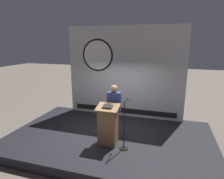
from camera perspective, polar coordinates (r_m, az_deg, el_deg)
The scene contains 6 objects.
ground_plane at distance 6.55m, azimuth -0.52°, elevation -15.63°, with size 40.00×40.00×0.00m, color #6B6056.
stage_platform at distance 6.47m, azimuth -0.52°, elevation -14.47°, with size 6.40×4.00×0.30m, color black.
banner_display at distance 7.58m, azimuth 3.42°, elevation 5.07°, with size 4.60×0.12×3.53m.
podium at distance 5.67m, azimuth -1.20°, elevation -10.47°, with size 0.64×0.50×1.20m.
speaker_person at distance 5.98m, azimuth 0.65°, elevation -6.35°, with size 0.40×0.26×1.68m.
microphone_stand at distance 5.50m, azimuth 3.70°, elevation -12.40°, with size 0.24×0.54×1.40m.
Camera 1 is at (1.71, -5.44, 3.21)m, focal length 30.97 mm.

